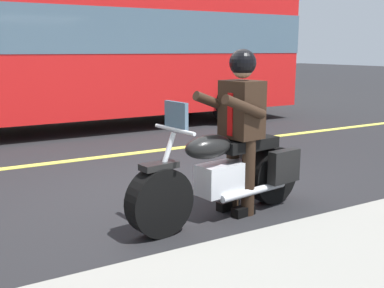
# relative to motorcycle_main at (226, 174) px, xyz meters

# --- Properties ---
(ground_plane) EXTENTS (80.00, 80.00, 0.00)m
(ground_plane) POSITION_rel_motorcycle_main_xyz_m (0.22, -1.24, -0.45)
(ground_plane) COLOR black
(lane_center_stripe) EXTENTS (60.00, 0.16, 0.01)m
(lane_center_stripe) POSITION_rel_motorcycle_main_xyz_m (0.22, -3.24, -0.45)
(lane_center_stripe) COLOR #E5DB4C
(lane_center_stripe) RESTS_ON ground_plane
(motorcycle_main) EXTENTS (2.22, 0.80, 1.26)m
(motorcycle_main) POSITION_rel_motorcycle_main_xyz_m (0.00, 0.00, 0.00)
(motorcycle_main) COLOR black
(motorcycle_main) RESTS_ON ground_plane
(rider_main) EXTENTS (0.68, 0.61, 1.74)m
(rider_main) POSITION_rel_motorcycle_main_xyz_m (-0.19, -0.03, 0.58)
(rider_main) COLOR black
(rider_main) RESTS_ON ground_plane
(bus_far) EXTENTS (11.05, 2.70, 3.30)m
(bus_far) POSITION_rel_motorcycle_main_xyz_m (0.01, -6.20, 1.42)
(bus_far) COLOR red
(bus_far) RESTS_ON ground_plane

